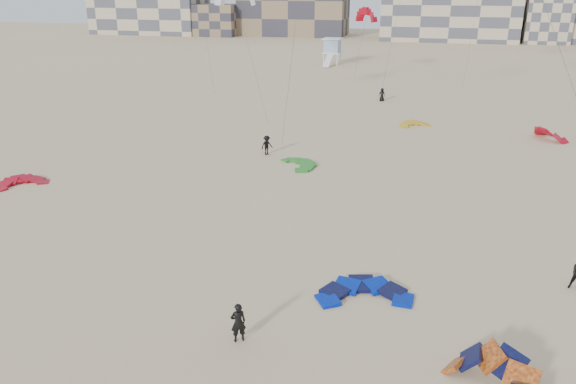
# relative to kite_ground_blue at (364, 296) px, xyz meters

# --- Properties ---
(ground) EXTENTS (320.00, 320.00, 0.00)m
(ground) POSITION_rel_kite_ground_blue_xyz_m (-3.69, -3.88, 0.00)
(ground) COLOR beige
(ground) RESTS_ON ground
(kite_ground_blue) EXTENTS (4.93, 5.09, 1.13)m
(kite_ground_blue) POSITION_rel_kite_ground_blue_xyz_m (0.00, 0.00, 0.00)
(kite_ground_blue) COLOR #000BB9
(kite_ground_blue) RESTS_ON ground
(kite_ground_red) EXTENTS (4.93, 4.92, 1.43)m
(kite_ground_red) POSITION_rel_kite_ground_blue_xyz_m (-25.95, 9.51, 0.00)
(kite_ground_red) COLOR #B90010
(kite_ground_red) RESTS_ON ground
(kite_ground_green) EXTENTS (4.84, 4.78, 0.61)m
(kite_ground_green) POSITION_rel_kite_ground_blue_xyz_m (-7.33, 18.68, 0.00)
(kite_ground_green) COLOR green
(kite_ground_green) RESTS_ON ground
(kite_ground_red_far) EXTENTS (4.91, 4.85, 3.39)m
(kite_ground_red_far) POSITION_rel_kite_ground_blue_xyz_m (13.68, 32.01, 0.00)
(kite_ground_red_far) COLOR #B90010
(kite_ground_red_far) RESTS_ON ground
(kite_ground_yellow) EXTENTS (4.20, 4.28, 1.24)m
(kite_ground_yellow) POSITION_rel_kite_ground_blue_xyz_m (1.23, 34.25, 0.00)
(kite_ground_yellow) COLOR gold
(kite_ground_yellow) RESTS_ON ground
(kitesurfer_main) EXTENTS (0.76, 0.69, 1.74)m
(kitesurfer_main) POSITION_rel_kite_ground_blue_xyz_m (-4.62, -4.67, 0.87)
(kitesurfer_main) COLOR black
(kitesurfer_main) RESTS_ON ground
(kitesurfer_c) EXTENTS (1.18, 1.21, 1.66)m
(kitesurfer_c) POSITION_rel_kite_ground_blue_xyz_m (-10.62, 20.96, 0.83)
(kitesurfer_c) COLOR black
(kitesurfer_c) RESTS_ON ground
(kitesurfer_e) EXTENTS (0.84, 0.61, 1.60)m
(kitesurfer_e) POSITION_rel_kite_ground_blue_xyz_m (-3.05, 46.05, 0.80)
(kitesurfer_e) COLOR black
(kitesurfer_e) RESTS_ON ground
(kite_fly_red) EXTENTS (5.29, 7.86, 9.41)m
(kite_fly_red) POSITION_rel_kite_ground_blue_xyz_m (-7.09, 61.88, 9.05)
(kite_fly_red) COLOR #B90010
(kite_fly_red) RESTS_ON ground
(lifeguard_tower_far) EXTENTS (3.43, 6.28, 4.50)m
(lifeguard_tower_far) POSITION_rel_kite_ground_blue_xyz_m (-14.28, 76.31, 2.23)
(lifeguard_tower_far) COLOR white
(lifeguard_tower_far) RESTS_ON ground
(condo_west_a) EXTENTS (30.00, 15.00, 14.00)m
(condo_west_a) POSITION_rel_kite_ground_blue_xyz_m (-73.69, 126.12, 7.00)
(condo_west_a) COLOR #C0AE8C
(condo_west_a) RESTS_ON ground
(condo_west_b) EXTENTS (28.00, 14.00, 18.00)m
(condo_west_b) POSITION_rel_kite_ground_blue_xyz_m (-33.69, 130.12, 9.00)
(condo_west_b) COLOR #81694E
(condo_west_b) RESTS_ON ground
(condo_mid) EXTENTS (32.00, 16.00, 12.00)m
(condo_mid) POSITION_rel_kite_ground_blue_xyz_m (6.31, 126.12, 6.00)
(condo_mid) COLOR #C0AE8C
(condo_mid) RESTS_ON ground
(condo_fill_left) EXTENTS (12.00, 10.00, 8.00)m
(condo_fill_left) POSITION_rel_kite_ground_blue_xyz_m (-53.69, 124.12, 4.00)
(condo_fill_left) COLOR #81694E
(condo_fill_left) RESTS_ON ground
(condo_fill_right) EXTENTS (10.00, 10.00, 10.00)m
(condo_fill_right) POSITION_rel_kite_ground_blue_xyz_m (28.31, 124.12, 5.00)
(condo_fill_right) COLOR #C0AE8C
(condo_fill_right) RESTS_ON ground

